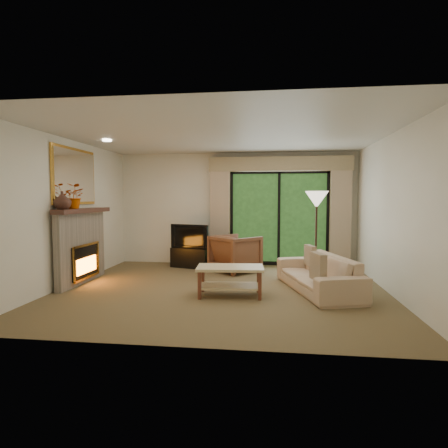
# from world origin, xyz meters

# --- Properties ---
(floor) EXTENTS (5.50, 5.50, 0.00)m
(floor) POSITION_xyz_m (0.00, 0.00, 0.00)
(floor) COLOR brown
(floor) RESTS_ON ground
(ceiling) EXTENTS (5.50, 5.50, 0.00)m
(ceiling) POSITION_xyz_m (0.00, 0.00, 2.60)
(ceiling) COLOR silver
(ceiling) RESTS_ON ground
(wall_back) EXTENTS (5.00, 0.00, 5.00)m
(wall_back) POSITION_xyz_m (0.00, 2.50, 1.30)
(wall_back) COLOR white
(wall_back) RESTS_ON ground
(wall_front) EXTENTS (5.00, 0.00, 5.00)m
(wall_front) POSITION_xyz_m (0.00, -2.50, 1.30)
(wall_front) COLOR white
(wall_front) RESTS_ON ground
(wall_left) EXTENTS (0.00, 5.00, 5.00)m
(wall_left) POSITION_xyz_m (-2.75, 0.00, 1.30)
(wall_left) COLOR white
(wall_left) RESTS_ON ground
(wall_right) EXTENTS (0.00, 5.00, 5.00)m
(wall_right) POSITION_xyz_m (2.75, 0.00, 1.30)
(wall_right) COLOR white
(wall_right) RESTS_ON ground
(fireplace) EXTENTS (0.24, 1.70, 1.37)m
(fireplace) POSITION_xyz_m (-2.63, 0.20, 0.69)
(fireplace) COLOR gray
(fireplace) RESTS_ON floor
(mirror) EXTENTS (0.07, 1.45, 1.02)m
(mirror) POSITION_xyz_m (-2.71, 0.20, 1.95)
(mirror) COLOR gold
(mirror) RESTS_ON wall_left
(sliding_door) EXTENTS (2.26, 0.10, 2.16)m
(sliding_door) POSITION_xyz_m (1.00, 2.45, 1.10)
(sliding_door) COLOR black
(sliding_door) RESTS_ON floor
(curtain_left) EXTENTS (0.45, 0.18, 2.35)m
(curtain_left) POSITION_xyz_m (-0.35, 2.34, 1.20)
(curtain_left) COLOR tan
(curtain_left) RESTS_ON floor
(curtain_right) EXTENTS (0.45, 0.18, 2.35)m
(curtain_right) POSITION_xyz_m (2.35, 2.34, 1.20)
(curtain_right) COLOR tan
(curtain_right) RESTS_ON floor
(cornice) EXTENTS (3.20, 0.24, 0.32)m
(cornice) POSITION_xyz_m (1.00, 2.36, 2.32)
(cornice) COLOR #9E8A64
(cornice) RESTS_ON wall_back
(media_console) EXTENTS (0.96, 0.63, 0.44)m
(media_console) POSITION_xyz_m (-0.95, 1.95, 0.22)
(media_console) COLOR black
(media_console) RESTS_ON floor
(tv) EXTENTS (0.92, 0.38, 0.53)m
(tv) POSITION_xyz_m (-0.95, 1.95, 0.71)
(tv) COLOR black
(tv) RESTS_ON media_console
(armchair) EXTENTS (1.20, 1.20, 0.79)m
(armchair) POSITION_xyz_m (0.08, 1.57, 0.39)
(armchair) COLOR brown
(armchair) RESTS_ON floor
(sofa) EXTENTS (1.33, 2.19, 0.60)m
(sofa) POSITION_xyz_m (1.61, 0.11, 0.30)
(sofa) COLOR tan
(sofa) RESTS_ON floor
(pillow_near) EXTENTS (0.22, 0.43, 0.42)m
(pillow_near) POSITION_xyz_m (1.54, -0.48, 0.52)
(pillow_near) COLOR brown
(pillow_near) RESTS_ON sofa
(pillow_far) EXTENTS (0.19, 0.38, 0.37)m
(pillow_far) POSITION_xyz_m (1.54, 0.70, 0.51)
(pillow_far) COLOR brown
(pillow_far) RESTS_ON sofa
(coffee_table) EXTENTS (1.09, 0.66, 0.47)m
(coffee_table) POSITION_xyz_m (0.19, -0.38, 0.24)
(coffee_table) COLOR #D8C08B
(coffee_table) RESTS_ON floor
(floor_lamp) EXTENTS (0.46, 0.46, 1.69)m
(floor_lamp) POSITION_xyz_m (1.71, 1.28, 0.85)
(floor_lamp) COLOR beige
(floor_lamp) RESTS_ON floor
(vase) EXTENTS (0.37, 0.37, 0.30)m
(vase) POSITION_xyz_m (-2.61, -0.42, 1.52)
(vase) COLOR #44271E
(vase) RESTS_ON fireplace
(branches) EXTENTS (0.40, 0.34, 0.44)m
(branches) POSITION_xyz_m (-2.61, -0.03, 1.59)
(branches) COLOR #C04A04
(branches) RESTS_ON fireplace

